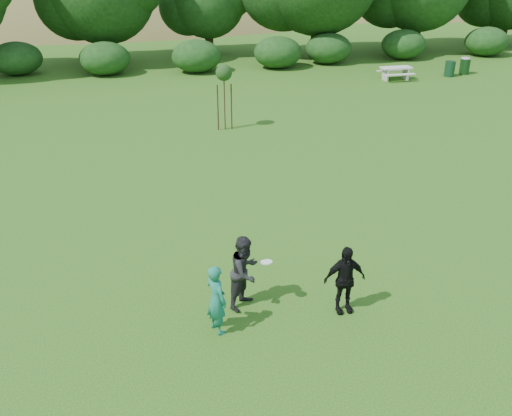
{
  "coord_description": "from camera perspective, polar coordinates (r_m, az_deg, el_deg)",
  "views": [
    {
      "loc": [
        -3.1,
        -10.52,
        7.76
      ],
      "look_at": [
        0.0,
        3.0,
        1.1
      ],
      "focal_mm": 40.0,
      "sensor_mm": 36.0,
      "label": 1
    }
  ],
  "objects": [
    {
      "name": "ground",
      "position": [
        13.43,
        2.91,
        -9.67
      ],
      "size": [
        120.0,
        120.0,
        0.0
      ],
      "primitive_type": "plane",
      "color": "#19470C",
      "rests_on": "ground"
    },
    {
      "name": "player_teal",
      "position": [
        12.22,
        -3.98,
        -9.09
      ],
      "size": [
        0.59,
        0.7,
        1.62
      ],
      "primitive_type": "imported",
      "rotation": [
        0.0,
        0.0,
        1.99
      ],
      "color": "#19725D",
      "rests_on": "ground"
    },
    {
      "name": "player_grey",
      "position": [
        12.96,
        -1.09,
        -6.4
      ],
      "size": [
        1.08,
        1.08,
        1.77
      ],
      "primitive_type": "imported",
      "rotation": [
        0.0,
        0.0,
        0.78
      ],
      "color": "#242325",
      "rests_on": "ground"
    },
    {
      "name": "player_black",
      "position": [
        12.94,
        8.84,
        -7.09
      ],
      "size": [
        0.97,
        0.41,
        1.65
      ],
      "primitive_type": "imported",
      "rotation": [
        0.0,
        0.0,
        0.01
      ],
      "color": "black",
      "rests_on": "ground"
    },
    {
      "name": "trash_can_near",
      "position": [
        37.33,
        18.81,
        13.03
      ],
      "size": [
        0.6,
        0.6,
        0.9
      ],
      "primitive_type": "cylinder",
      "color": "#153C23",
      "rests_on": "ground"
    },
    {
      "name": "frisbee",
      "position": [
        12.75,
        1.05,
        -5.42
      ],
      "size": [
        0.27,
        0.27,
        0.06
      ],
      "color": "white",
      "rests_on": "ground"
    },
    {
      "name": "sapling",
      "position": [
        24.82,
        -3.23,
        13.18
      ],
      "size": [
        0.7,
        0.7,
        2.85
      ],
      "color": "#372115",
      "rests_on": "ground"
    },
    {
      "name": "picnic_table",
      "position": [
        35.46,
        13.81,
        13.15
      ],
      "size": [
        1.8,
        1.48,
        0.76
      ],
      "color": "beige",
      "rests_on": "ground"
    },
    {
      "name": "trash_can_lidded",
      "position": [
        38.25,
        20.16,
        13.26
      ],
      "size": [
        0.6,
        0.6,
        1.05
      ],
      "color": "#143716",
      "rests_on": "ground"
    },
    {
      "name": "hillside",
      "position": [
        81.43,
        -10.96,
        11.16
      ],
      "size": [
        150.0,
        72.0,
        52.0
      ],
      "color": "olive",
      "rests_on": "ground"
    }
  ]
}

